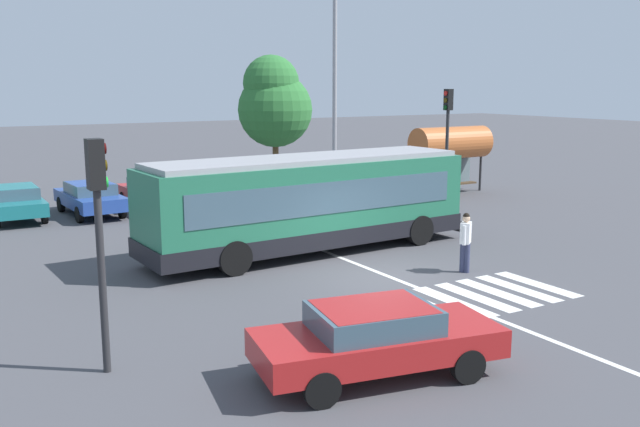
# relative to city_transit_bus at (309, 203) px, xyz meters

# --- Properties ---
(ground_plane) EXTENTS (160.00, 160.00, 0.00)m
(ground_plane) POSITION_rel_city_transit_bus_xyz_m (0.28, -3.54, -1.59)
(ground_plane) COLOR #47474C
(city_transit_bus) EXTENTS (11.00, 3.07, 3.06)m
(city_transit_bus) POSITION_rel_city_transit_bus_xyz_m (0.00, 0.00, 0.00)
(city_transit_bus) COLOR black
(city_transit_bus) RESTS_ON ground_plane
(pedestrian_crossing_street) EXTENTS (0.48, 0.45, 1.72)m
(pedestrian_crossing_street) POSITION_rel_city_transit_bus_xyz_m (2.58, -4.38, -0.62)
(pedestrian_crossing_street) COLOR #333856
(pedestrian_crossing_street) RESTS_ON ground_plane
(foreground_sedan) EXTENTS (4.76, 2.61, 1.35)m
(foreground_sedan) POSITION_rel_city_transit_bus_xyz_m (-3.75, -8.95, -0.82)
(foreground_sedan) COLOR black
(foreground_sedan) RESTS_ON ground_plane
(parked_car_teal) EXTENTS (1.90, 4.51, 1.35)m
(parked_car_teal) POSITION_rel_city_transit_bus_xyz_m (-7.24, 10.59, -0.82)
(parked_car_teal) COLOR black
(parked_car_teal) RESTS_ON ground_plane
(parked_car_blue) EXTENTS (2.06, 4.59, 1.35)m
(parked_car_blue) POSITION_rel_city_transit_bus_xyz_m (-4.47, 10.08, -0.82)
(parked_car_blue) COLOR black
(parked_car_blue) RESTS_ON ground_plane
(parked_car_red) EXTENTS (1.95, 4.54, 1.35)m
(parked_car_red) POSITION_rel_city_transit_bus_xyz_m (-1.88, 10.06, -0.82)
(parked_car_red) COLOR black
(parked_car_red) RESTS_ON ground_plane
(parked_car_white) EXTENTS (2.03, 4.58, 1.35)m
(parked_car_white) POSITION_rel_city_transit_bus_xyz_m (0.88, 10.67, -0.82)
(parked_car_white) COLOR black
(parked_car_white) RESTS_ON ground_plane
(parked_car_silver) EXTENTS (2.02, 4.58, 1.35)m
(parked_car_silver) POSITION_rel_city_transit_bus_xyz_m (3.53, 10.35, -0.82)
(parked_car_silver) COLOR black
(parked_car_silver) RESTS_ON ground_plane
(parked_car_black) EXTENTS (1.93, 4.53, 1.35)m
(parked_car_black) POSITION_rel_city_transit_bus_xyz_m (6.22, 9.98, -0.82)
(parked_car_black) COLOR black
(parked_car_black) RESTS_ON ground_plane
(traffic_light_near_corner) EXTENTS (0.33, 0.32, 4.34)m
(traffic_light_near_corner) POSITION_rel_city_transit_bus_xyz_m (-7.92, -6.21, 1.34)
(traffic_light_near_corner) COLOR #28282B
(traffic_light_near_corner) RESTS_ON ground_plane
(traffic_light_far_corner) EXTENTS (0.33, 0.32, 5.07)m
(traffic_light_far_corner) POSITION_rel_city_transit_bus_xyz_m (9.35, 4.29, 1.79)
(traffic_light_far_corner) COLOR #28282B
(traffic_light_far_corner) RESTS_ON ground_plane
(bus_stop_shelter) EXTENTS (4.12, 1.54, 3.25)m
(bus_stop_shelter) POSITION_rel_city_transit_bus_xyz_m (11.90, 6.92, 0.83)
(bus_stop_shelter) COLOR #28282B
(bus_stop_shelter) RESTS_ON ground_plane
(twin_arm_street_lamp) EXTENTS (4.87, 0.32, 10.33)m
(twin_arm_street_lamp) POSITION_rel_city_transit_bus_xyz_m (6.31, 8.57, 4.68)
(twin_arm_street_lamp) COLOR #939399
(twin_arm_street_lamp) RESTS_ON ground_plane
(background_tree_right) EXTENTS (4.40, 4.40, 6.96)m
(background_tree_right) POSITION_rel_city_transit_bus_xyz_m (8.17, 18.28, 2.63)
(background_tree_right) COLOR brown
(background_tree_right) RESTS_ON ground_plane
(crosswalk_painted_stripes) EXTENTS (5.58, 2.71, 0.01)m
(crosswalk_painted_stripes) POSITION_rel_city_transit_bus_xyz_m (0.86, -6.29, -1.58)
(crosswalk_painted_stripes) COLOR silver
(crosswalk_painted_stripes) RESTS_ON ground_plane
(lane_center_line) EXTENTS (0.16, 24.00, 0.01)m
(lane_center_line) POSITION_rel_city_transit_bus_xyz_m (0.47, -1.54, -1.58)
(lane_center_line) COLOR silver
(lane_center_line) RESTS_ON ground_plane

